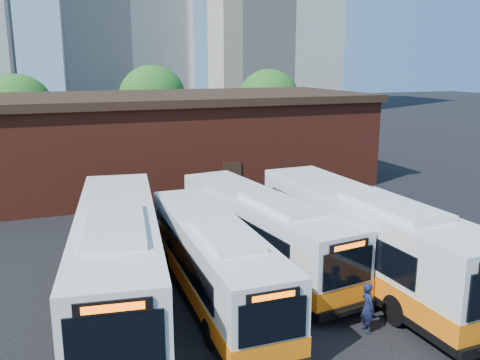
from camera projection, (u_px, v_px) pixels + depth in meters
name	position (u px, v px, depth m)	size (l,w,h in m)	color
ground	(284.00, 299.00, 18.82)	(220.00, 220.00, 0.00)	black
bus_west	(118.00, 261.00, 18.05)	(4.51, 13.56, 3.64)	silver
bus_midwest	(214.00, 264.00, 18.51)	(2.53, 11.33, 3.07)	silver
bus_mideast	(261.00, 233.00, 21.71)	(3.88, 11.93, 3.20)	silver
bus_east	(364.00, 240.00, 20.27)	(3.21, 13.31, 3.60)	silver
transit_worker	(368.00, 307.00, 16.37)	(0.62, 0.41, 1.70)	#131937
depot_building	(164.00, 138.00, 36.31)	(28.60, 12.60, 6.40)	maroon
tree_west	(18.00, 109.00, 43.48)	(6.00, 6.00, 7.65)	#382314
tree_mid	(153.00, 99.00, 49.34)	(6.56, 6.56, 8.36)	#382314
tree_east	(269.00, 101.00, 50.46)	(6.24, 6.24, 7.96)	#382314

